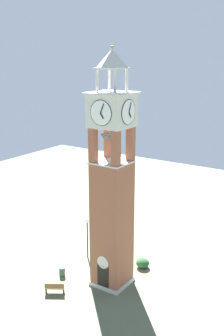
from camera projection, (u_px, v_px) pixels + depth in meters
The scene contains 6 objects.
ground at pixel (112, 283), 34.92m from camera, with size 80.00×80.00×0.00m, color #5B664C.
clock_tower at pixel (112, 192), 32.69m from camera, with size 3.27×3.27×19.59m.
park_bench at pixel (55, 288), 33.28m from camera, with size 1.58×1.23×0.95m.
lamp_post at pixel (87, 231), 38.58m from camera, with size 0.36×0.36×3.97m.
trash_bin at pixel (62, 272), 35.90m from camera, with size 0.52×0.52×0.80m, color #38513D.
shrub_near_entry at pixel (143, 263), 37.30m from camera, with size 1.21×1.21×0.90m, color #234C28.
Camera 1 is at (17.23, -25.73, 18.93)m, focal length 43.39 mm.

